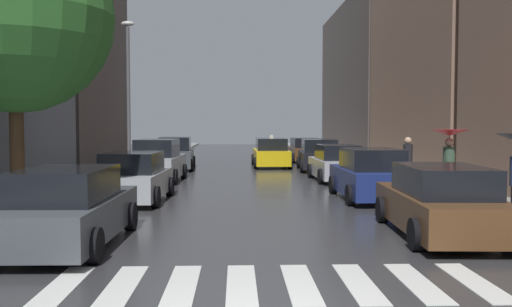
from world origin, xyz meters
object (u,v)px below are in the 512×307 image
Objects in this scene: parked_car_left_third at (158,162)px; pedestrian_foreground at (449,146)px; parked_car_left_second at (134,178)px; taxi_midroad at (271,153)px; parked_car_right_third at (336,164)px; parked_car_right_fourth at (319,156)px; parked_car_left_fourth at (175,154)px; parked_car_right_nearest at (440,202)px; parked_car_right_second at (370,176)px; parked_car_right_fifth at (305,151)px; lamp_post_left at (128,86)px; street_tree_left at (14,15)px; parked_car_left_nearest at (69,209)px; pedestrian_by_kerb at (408,160)px.

parked_car_left_third is 1.96× the size of pedestrian_foreground.
parked_car_left_second is 0.90× the size of taxi_midroad.
parked_car_right_fourth is at bearing -1.96° from parked_car_right_third.
parked_car_right_nearest is (7.72, -17.91, -0.08)m from parked_car_left_fourth.
parked_car_right_second is 17.68m from parked_car_right_fifth.
parked_car_left_second is at bearing 158.88° from taxi_midroad.
taxi_midroad is 0.66× the size of lamp_post_left.
parked_car_right_fourth is 17.97m from street_tree_left.
parked_car_right_fourth reaches higher than parked_car_left_nearest.
parked_car_left_second reaches higher than parked_car_right_nearest.
parked_car_right_nearest is at bearing -179.18° from parked_car_right_second.
parked_car_right_fourth is (7.52, 11.30, 0.03)m from parked_car_left_second.
pedestrian_foreground is at bearing -111.49° from parked_car_right_second.
parked_car_left_third is 7.59m from parked_car_right_third.
parked_car_left_second is 10.19m from pedestrian_by_kerb.
street_tree_left is at bearing 35.54° from parked_car_left_nearest.
parked_car_left_fourth is at bearing 2.24° from parked_car_left_second.
pedestrian_foreground reaches higher than parked_car_left_second.
parked_car_left_fourth is at bearing 31.65° from parked_car_right_second.
pedestrian_foreground is at bearing -145.20° from parked_car_left_fourth.
parked_car_right_third is 7.11m from pedestrian_foreground.
street_tree_left is at bearing -93.07° from lamp_post_left.
parked_car_right_nearest is 23.52m from parked_car_right_fifth.
parked_car_right_third is 11.89m from parked_car_right_fifth.
parked_car_left_fourth is 14.26m from parked_car_right_second.
pedestrian_by_kerb is (9.82, 9.50, 0.36)m from parked_car_left_nearest.
street_tree_left is (-9.92, -9.03, 4.49)m from parked_car_right_third.
parked_car_left_nearest is 10.10m from parked_car_right_second.
lamp_post_left is at bearing 132.06° from parked_car_right_fifth.
pedestrian_foreground reaches higher than parked_car_right_fourth.
taxi_midroad is at bearing 143.90° from pedestrian_foreground.
street_tree_left is (-7.60, -16.87, 4.45)m from taxi_midroad.
street_tree_left is 11.74m from lamp_post_left.
parked_car_right_nearest is 11.63m from parked_car_right_third.
pedestrian_by_kerb is at bearing -44.99° from parked_car_left_nearest.
parked_car_left_third is at bearing -56.83° from lamp_post_left.
parked_car_right_fifth is (0.09, 17.68, -0.05)m from parked_car_right_second.
parked_car_right_third is at bearing -177.48° from parked_car_right_fourth.
pedestrian_foreground is 0.30× the size of lamp_post_left.
parked_car_left_third is at bearing 52.13° from parked_car_right_second.
taxi_midroad is at bearing 36.65° from lamp_post_left.
parked_car_right_fourth is (7.62, 5.21, -0.06)m from parked_car_left_third.
parked_car_left_nearest is 19.20m from parked_car_right_fourth.
parked_car_left_nearest is at bearing 146.64° from parked_car_right_third.
parked_car_right_third is (7.59, -0.05, -0.10)m from parked_car_left_third.
parked_car_right_fifth is (-0.04, 23.52, -0.00)m from parked_car_right_nearest.
taxi_midroad reaches higher than parked_car_left_fourth.
parked_car_right_nearest is 5.83m from parked_car_right_second.
parked_car_left_fourth is (-0.05, 12.33, 0.07)m from parked_car_left_second.
parked_car_right_nearest is at bearing -143.72° from parked_car_left_third.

